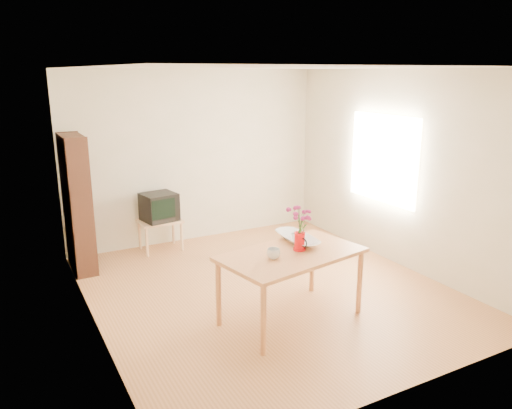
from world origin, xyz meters
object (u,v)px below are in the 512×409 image
pitcher (299,242)px  mug (274,254)px  television (159,206)px  bowl (297,224)px  table (291,259)px

pitcher → mug: pitcher is taller
television → bowl: bearing=-81.9°
television → table: bearing=-88.2°
table → mug: size_ratio=11.97×
pitcher → bowl: (0.12, 0.23, 0.12)m
table → television: (-0.56, 2.73, -0.01)m
table → television: 2.78m
mug → bowl: bowl is taller
mug → bowl: (0.49, 0.32, 0.16)m
bowl → table: bearing=-132.1°
table → mug: bearing=-176.8°
bowl → television: 2.61m
table → television: size_ratio=3.06×
table → bowl: bowl is taller
pitcher → television: 2.79m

